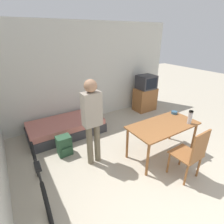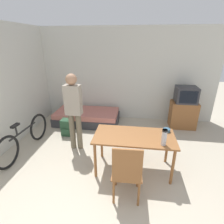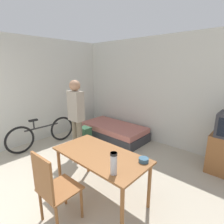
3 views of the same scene
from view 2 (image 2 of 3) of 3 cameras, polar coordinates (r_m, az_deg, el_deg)
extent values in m
cube|color=silver|center=(5.34, 2.45, 11.90)|extent=(5.63, 0.06, 2.70)
cube|color=silver|center=(4.42, -32.62, 6.26)|extent=(0.06, 4.90, 2.70)
cube|color=#333338|center=(5.33, -8.09, -2.25)|extent=(1.87, 0.94, 0.24)
cube|color=#B76B60|center=(5.25, -8.20, -0.37)|extent=(1.81, 0.91, 0.14)
cube|color=brown|center=(5.32, 22.11, -0.79)|extent=(0.70, 0.47, 0.75)
cube|color=#2D2D33|center=(5.14, 23.04, 5.25)|extent=(0.54, 0.49, 0.43)
cube|color=black|center=(4.92, 23.70, 4.44)|extent=(0.45, 0.01, 0.33)
cube|color=brown|center=(3.18, 7.28, -7.86)|extent=(1.44, 0.72, 0.03)
cylinder|color=brown|center=(3.20, -5.50, -15.45)|extent=(0.05, 0.05, 0.70)
cylinder|color=brown|center=(3.21, 19.22, -16.65)|extent=(0.05, 0.05, 0.70)
cylinder|color=brown|center=(3.69, -3.38, -9.80)|extent=(0.05, 0.05, 0.70)
cylinder|color=brown|center=(3.70, 17.56, -10.84)|extent=(0.05, 0.05, 0.70)
cube|color=brown|center=(2.81, 4.90, -18.80)|extent=(0.46, 0.46, 0.02)
cube|color=brown|center=(2.47, 4.98, -17.14)|extent=(0.41, 0.04, 0.53)
cylinder|color=brown|center=(3.11, 8.47, -19.97)|extent=(0.04, 0.04, 0.45)
cylinder|color=brown|center=(3.11, 1.24, -19.68)|extent=(0.04, 0.04, 0.45)
cylinder|color=brown|center=(2.85, 8.71, -24.94)|extent=(0.04, 0.04, 0.45)
cylinder|color=brown|center=(2.85, 0.54, -24.61)|extent=(0.04, 0.04, 0.45)
torus|color=black|center=(4.70, -22.82, -4.51)|extent=(0.08, 0.66, 0.66)
torus|color=black|center=(3.97, -31.06, -11.22)|extent=(0.08, 0.66, 0.66)
cylinder|color=black|center=(4.24, -26.97, -5.47)|extent=(0.07, 0.85, 0.04)
cylinder|color=black|center=(4.06, -28.79, -5.42)|extent=(0.04, 0.04, 0.20)
cube|color=black|center=(4.01, -29.10, -3.89)|extent=(0.09, 0.20, 0.04)
cylinder|color=#6B604C|center=(4.04, -12.82, -6.12)|extent=(0.12, 0.12, 0.85)
cylinder|color=#6B604C|center=(3.99, -10.65, -6.32)|extent=(0.12, 0.12, 0.85)
cube|color=#9E9384|center=(3.73, -12.62, 3.85)|extent=(0.34, 0.20, 0.63)
sphere|color=#A87A5B|center=(3.62, -13.19, 10.35)|extent=(0.23, 0.23, 0.23)
cylinder|color=#B7B7BC|center=(2.94, 16.66, -7.95)|extent=(0.08, 0.08, 0.28)
cylinder|color=black|center=(2.88, 16.93, -5.82)|extent=(0.09, 0.09, 0.03)
cylinder|color=#335670|center=(3.42, 17.39, -5.68)|extent=(0.13, 0.13, 0.06)
cube|color=#284C33|center=(4.71, -14.34, -4.82)|extent=(0.29, 0.24, 0.44)
cube|color=#284C33|center=(4.63, -14.86, -6.27)|extent=(0.20, 0.03, 0.15)
camera|label=1|loc=(2.59, -68.59, 11.13)|focal=28.00mm
camera|label=3|loc=(2.09, 62.30, 1.07)|focal=28.00mm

